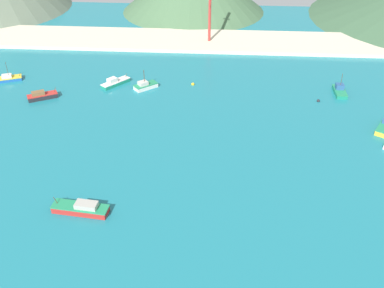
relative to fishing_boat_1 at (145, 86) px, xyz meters
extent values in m
cube|color=teal|center=(16.41, -51.05, -1.16)|extent=(260.00, 280.00, 0.50)
cube|color=silver|center=(0.12, 0.10, -0.33)|extent=(7.22, 6.75, 1.17)
cube|color=#238C5B|center=(0.12, 0.10, 0.36)|extent=(7.36, 6.88, 0.20)
cube|color=beige|center=(-0.54, -0.46, 0.98)|extent=(3.43, 3.40, 1.05)
cylinder|color=#4C3823|center=(-0.15, -0.12, 3.27)|extent=(0.19, 0.19, 3.52)
cube|color=#1E5BA8|center=(-42.60, 2.79, -0.47)|extent=(7.35, 5.37, 0.89)
cube|color=gold|center=(-42.60, 2.79, 0.07)|extent=(7.50, 5.48, 0.20)
cube|color=silver|center=(-43.38, 2.47, 0.59)|extent=(3.53, 3.21, 0.84)
cylinder|color=#4C3823|center=(-39.82, 3.94, 0.59)|extent=(0.54, 0.32, 1.21)
cylinder|color=#4C3823|center=(-42.84, 2.69, 3.09)|extent=(0.11, 0.11, 4.17)
cube|color=#198466|center=(57.20, 0.47, -0.44)|extent=(3.12, 7.68, 0.95)
cube|color=#238C5B|center=(57.20, 0.47, 0.14)|extent=(3.18, 7.83, 0.20)
cube|color=#28568C|center=(57.21, 1.42, 0.94)|extent=(2.31, 2.34, 1.41)
cylinder|color=#4C3823|center=(57.20, 0.96, 3.42)|extent=(0.13, 0.13, 3.56)
cube|color=#232328|center=(-28.30, -8.54, -0.30)|extent=(8.40, 6.13, 1.22)
cube|color=red|center=(-28.30, -8.54, 0.41)|extent=(8.57, 6.26, 0.20)
cube|color=brown|center=(-29.20, -9.01, 1.01)|extent=(4.02, 3.38, 1.00)
cylinder|color=#4C3823|center=(-25.08, -6.82, 1.16)|extent=(0.67, 0.43, 1.65)
cube|color=#198466|center=(-9.39, 1.91, -0.42)|extent=(7.93, 8.74, 0.98)
cube|color=white|center=(-9.39, 1.91, 0.17)|extent=(8.09, 8.91, 0.20)
cube|color=silver|center=(-10.13, 1.03, 0.94)|extent=(3.22, 3.31, 1.34)
cylinder|color=#4C3823|center=(-6.71, 5.09, 0.76)|extent=(0.47, 0.52, 1.34)
cube|color=red|center=(-4.12, -55.05, -0.28)|extent=(11.23, 4.16, 1.27)
cube|color=#238C5B|center=(-4.12, -55.05, 0.46)|extent=(11.45, 4.25, 0.20)
cube|color=#B2ADA3|center=(-2.76, -55.20, 1.05)|extent=(4.54, 2.69, 0.98)
cylinder|color=#4C3823|center=(-9.03, -54.50, 1.25)|extent=(0.73, 0.20, 1.71)
sphere|color=gold|center=(14.00, 3.39, -0.74)|extent=(0.99, 0.99, 0.99)
sphere|color=#232328|center=(50.22, -4.93, -0.75)|extent=(0.92, 0.92, 0.92)
cube|color=beige|center=(16.41, 39.67, -0.31)|extent=(247.00, 22.42, 1.20)
cylinder|color=#B7332D|center=(17.68, 38.38, 10.57)|extent=(0.98, 0.98, 22.97)
cylinder|color=#B7332D|center=(17.68, 38.38, 13.33)|extent=(0.49, 1.84, 0.49)
camera|label=1|loc=(22.11, -119.01, 58.10)|focal=41.60mm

